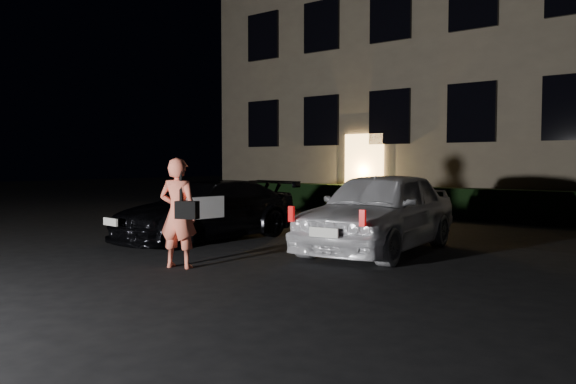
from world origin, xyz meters
The scene contains 6 objects.
ground centered at (0.00, 0.00, 0.00)m, with size 80.00×80.00×0.00m, color black.
building centered at (0.00, 14.99, 6.00)m, with size 20.00×8.11×12.00m.
hedge centered at (0.00, 10.50, 0.42)m, with size 15.00×0.70×0.85m, color black.
sedan centered at (-2.59, 3.04, 0.60)m, with size 2.10×4.35×1.21m.
hatch centered at (0.91, 3.93, 0.72)m, with size 2.10×4.38×1.44m.
man centered at (-0.67, 0.61, 0.83)m, with size 0.77×0.58×1.65m.
Camera 1 is at (5.76, -4.98, 1.59)m, focal length 35.00 mm.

